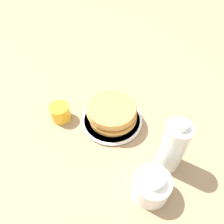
{
  "coord_description": "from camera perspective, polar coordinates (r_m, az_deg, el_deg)",
  "views": [
    {
      "loc": [
        -0.19,
        -0.5,
        0.68
      ],
      "look_at": [
        0.02,
        -0.01,
        0.05
      ],
      "focal_mm": 35.0,
      "sensor_mm": 36.0,
      "label": 1
    }
  ],
  "objects": [
    {
      "name": "ground_plane",
      "position": [
        0.87,
        -1.58,
        -2.22
      ],
      "size": [
        4.0,
        4.0,
        0.0
      ],
      "primitive_type": "plane",
      "color": "#9E7F5B"
    },
    {
      "name": "plate",
      "position": [
        0.86,
        0.0,
        -2.04
      ],
      "size": [
        0.24,
        0.24,
        0.01
      ],
      "color": "white",
      "rests_on": "ground_plane"
    },
    {
      "name": "pancake_stack",
      "position": [
        0.82,
        0.08,
        -0.21
      ],
      "size": [
        0.19,
        0.19,
        0.08
      ],
      "color": "#AE7E3B",
      "rests_on": "plate"
    },
    {
      "name": "juice_glass",
      "position": [
        0.87,
        -13.35,
        -0.14
      ],
      "size": [
        0.08,
        0.08,
        0.07
      ],
      "color": "yellow",
      "rests_on": "ground_plane"
    },
    {
      "name": "cream_jug",
      "position": [
        0.69,
        10.3,
        -18.52
      ],
      "size": [
        0.11,
        0.11,
        0.11
      ],
      "color": "white",
      "rests_on": "ground_plane"
    },
    {
      "name": "water_bottle_near",
      "position": [
        0.7,
        15.64,
        -8.73
      ],
      "size": [
        0.08,
        0.08,
        0.22
      ],
      "color": "silver",
      "rests_on": "ground_plane"
    }
  ]
}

